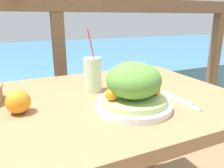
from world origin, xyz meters
TOP-DOWN VIEW (x-y plane):
  - patio_table at (0.00, 0.00)m, footprint 1.07×0.75m
  - railing_fence at (0.00, 0.65)m, footprint 2.80×0.08m
  - sea_backdrop at (0.00, 3.15)m, footprint 12.00×4.00m
  - salad_plate at (0.08, -0.14)m, footprint 0.25×0.25m
  - drink_glass at (0.02, 0.08)m, footprint 0.07×0.07m
  - fork at (0.27, -0.11)m, footprint 0.03×0.18m
  - knife at (0.25, -0.17)m, footprint 0.04×0.18m
  - orange_near_basket at (-0.27, -0.03)m, footprint 0.08×0.08m

SIDE VIEW (x-z plane):
  - sea_backdrop at x=0.00m, z-range 0.00..0.42m
  - patio_table at x=0.00m, z-range 0.25..0.96m
  - fork at x=0.27m, z-range 0.70..0.71m
  - knife at x=0.25m, z-range 0.70..0.71m
  - orange_near_basket at x=-0.27m, z-range 0.70..0.78m
  - salad_plate at x=0.08m, z-range 0.69..0.85m
  - drink_glass at x=0.02m, z-range 0.65..0.90m
  - railing_fence at x=0.00m, z-range 0.27..1.39m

